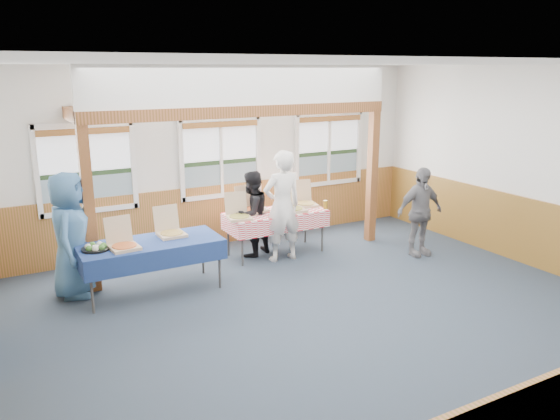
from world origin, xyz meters
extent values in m
plane|color=#24303B|center=(0.00, 0.00, 0.00)|extent=(8.00, 8.00, 0.00)
plane|color=white|center=(0.00, 0.00, 3.20)|extent=(8.00, 8.00, 0.00)
plane|color=silver|center=(0.00, 3.50, 1.60)|extent=(8.00, 0.00, 8.00)
plane|color=silver|center=(4.00, 0.00, 1.60)|extent=(0.00, 8.00, 8.00)
cube|color=brown|center=(0.00, 3.48, 0.55)|extent=(7.98, 0.05, 1.10)
cube|color=brown|center=(3.98, 0.00, 0.55)|extent=(0.05, 6.98, 1.10)
cube|color=white|center=(-2.30, 3.44, 0.91)|extent=(1.52, 0.05, 0.08)
cube|color=white|center=(-2.30, 3.44, 2.29)|extent=(1.52, 0.05, 0.08)
cube|color=white|center=(-3.04, 3.44, 1.60)|extent=(0.08, 0.05, 1.46)
cube|color=white|center=(-1.56, 3.44, 1.60)|extent=(0.08, 0.05, 1.46)
cube|color=white|center=(-2.30, 3.44, 1.60)|extent=(0.05, 0.05, 1.30)
cube|color=slate|center=(-2.30, 3.48, 1.21)|extent=(1.40, 0.02, 0.52)
cube|color=#1F371B|center=(-2.30, 3.48, 1.51)|extent=(1.40, 0.02, 0.08)
cube|color=white|center=(-2.30, 3.48, 1.90)|extent=(1.40, 0.02, 0.70)
cube|color=brown|center=(-2.30, 3.42, 2.19)|extent=(1.40, 0.07, 0.10)
cube|color=white|center=(0.00, 3.44, 0.91)|extent=(1.52, 0.05, 0.08)
cube|color=white|center=(0.00, 3.44, 2.29)|extent=(1.52, 0.05, 0.08)
cube|color=white|center=(-0.74, 3.44, 1.60)|extent=(0.08, 0.05, 1.46)
cube|color=white|center=(0.74, 3.44, 1.60)|extent=(0.08, 0.05, 1.46)
cube|color=white|center=(0.00, 3.44, 1.60)|extent=(0.05, 0.05, 1.30)
cube|color=slate|center=(0.00, 3.48, 1.21)|extent=(1.40, 0.02, 0.52)
cube|color=#1F371B|center=(0.00, 3.48, 1.51)|extent=(1.40, 0.02, 0.08)
cube|color=white|center=(0.00, 3.48, 1.90)|extent=(1.40, 0.02, 0.70)
cube|color=brown|center=(0.00, 3.42, 2.19)|extent=(1.40, 0.07, 0.10)
cube|color=white|center=(2.30, 3.44, 0.91)|extent=(1.52, 0.05, 0.08)
cube|color=white|center=(2.30, 3.44, 2.29)|extent=(1.52, 0.05, 0.08)
cube|color=white|center=(1.56, 3.44, 1.60)|extent=(0.08, 0.05, 1.46)
cube|color=white|center=(3.04, 3.44, 1.60)|extent=(0.08, 0.05, 1.46)
cube|color=white|center=(2.30, 3.44, 1.60)|extent=(0.05, 0.05, 1.30)
cube|color=slate|center=(2.30, 3.48, 1.21)|extent=(1.40, 0.02, 0.52)
cube|color=#1F371B|center=(2.30, 3.48, 1.51)|extent=(1.40, 0.02, 0.08)
cube|color=white|center=(2.30, 3.48, 1.90)|extent=(1.40, 0.02, 0.70)
cube|color=brown|center=(2.30, 3.42, 2.19)|extent=(1.40, 0.07, 0.10)
cube|color=#5C3614|center=(-2.50, 2.30, 1.20)|extent=(0.15, 0.15, 2.40)
cube|color=#5C3614|center=(2.50, 2.30, 1.20)|extent=(0.15, 0.15, 2.40)
cube|color=#5C3614|center=(0.00, 2.30, 2.49)|extent=(5.15, 0.18, 0.18)
cylinder|color=#363636|center=(-2.68, 1.49, 0.36)|extent=(0.04, 0.04, 0.73)
cylinder|color=#363636|center=(-2.68, 2.17, 0.36)|extent=(0.04, 0.04, 0.73)
cylinder|color=#363636|center=(-0.88, 1.49, 0.36)|extent=(0.04, 0.04, 0.73)
cylinder|color=#363636|center=(-0.88, 2.17, 0.36)|extent=(0.04, 0.04, 0.73)
cube|color=#363636|center=(-1.78, 1.83, 0.73)|extent=(2.01, 1.04, 0.03)
cube|color=navy|center=(-1.78, 1.83, 0.75)|extent=(2.08, 1.11, 0.01)
cube|color=navy|center=(-1.78, 1.40, 0.61)|extent=(1.97, 0.27, 0.28)
cube|color=navy|center=(-1.78, 2.26, 0.61)|extent=(1.97, 0.27, 0.28)
cylinder|color=#363636|center=(-0.20, 2.17, 0.36)|extent=(0.04, 0.04, 0.73)
cylinder|color=#363636|center=(-0.20, 2.75, 0.36)|extent=(0.04, 0.04, 0.73)
cylinder|color=#363636|center=(1.35, 2.17, 0.36)|extent=(0.04, 0.04, 0.73)
cylinder|color=#363636|center=(1.35, 2.75, 0.36)|extent=(0.04, 0.04, 0.73)
cube|color=#363636|center=(0.58, 2.46, 0.73)|extent=(1.72, 0.83, 0.03)
cube|color=red|center=(0.58, 2.46, 0.75)|extent=(1.78, 0.89, 0.01)
cube|color=red|center=(0.58, 2.08, 0.61)|extent=(1.72, 0.15, 0.28)
cube|color=red|center=(0.58, 2.84, 0.61)|extent=(1.72, 0.15, 0.28)
cube|color=tan|center=(-2.18, 1.68, 0.78)|extent=(0.40, 0.40, 0.04)
cylinder|color=orange|center=(-2.18, 1.68, 0.81)|extent=(0.35, 0.35, 0.01)
cube|color=tan|center=(-2.20, 1.90, 0.98)|extent=(0.38, 0.12, 0.37)
cube|color=tan|center=(-1.43, 1.95, 0.78)|extent=(0.38, 0.38, 0.04)
cylinder|color=#CEBA5F|center=(-1.43, 1.95, 0.81)|extent=(0.34, 0.34, 0.01)
cube|color=tan|center=(-1.43, 2.18, 0.98)|extent=(0.38, 0.10, 0.37)
cube|color=tan|center=(-0.17, 2.32, 0.78)|extent=(0.43, 0.43, 0.04)
cylinder|color=#C2863C|center=(-0.17, 2.32, 0.81)|extent=(0.37, 0.37, 0.01)
cube|color=tan|center=(-0.14, 2.54, 0.98)|extent=(0.38, 0.15, 0.36)
cube|color=tan|center=(0.23, 2.61, 0.78)|extent=(0.47, 0.47, 0.04)
cylinder|color=orange|center=(0.23, 2.61, 0.81)|extent=(0.41, 0.41, 0.01)
cube|color=tan|center=(0.17, 2.84, 1.00)|extent=(0.41, 0.18, 0.39)
cube|color=tan|center=(0.83, 2.34, 0.78)|extent=(0.45, 0.45, 0.05)
cylinder|color=#C2863C|center=(0.83, 2.34, 0.81)|extent=(0.40, 0.40, 0.01)
cube|color=tan|center=(0.84, 2.60, 1.01)|extent=(0.43, 0.13, 0.42)
cube|color=tan|center=(1.23, 2.56, 0.78)|extent=(0.46, 0.46, 0.04)
cylinder|color=#CEBA5F|center=(1.23, 2.56, 0.81)|extent=(0.40, 0.40, 0.01)
cube|color=tan|center=(1.27, 2.79, 0.99)|extent=(0.40, 0.17, 0.38)
cylinder|color=black|center=(-2.53, 1.83, 0.77)|extent=(0.38, 0.38, 0.03)
cylinder|color=white|center=(-2.53, 1.83, 0.80)|extent=(0.09, 0.09, 0.04)
sphere|color=#40752C|center=(-2.42, 1.83, 0.80)|extent=(0.09, 0.09, 0.09)
sphere|color=beige|center=(-2.46, 1.91, 0.80)|extent=(0.09, 0.09, 0.09)
sphere|color=#40752C|center=(-2.55, 1.93, 0.80)|extent=(0.09, 0.09, 0.09)
sphere|color=beige|center=(-2.62, 1.88, 0.80)|extent=(0.09, 0.09, 0.09)
sphere|color=#40752C|center=(-2.62, 1.79, 0.80)|extent=(0.09, 0.09, 0.09)
sphere|color=beige|center=(-2.55, 1.73, 0.80)|extent=(0.09, 0.09, 0.09)
sphere|color=#40752C|center=(-2.46, 1.75, 0.80)|extent=(0.09, 0.09, 0.09)
cylinder|color=olive|center=(1.43, 2.21, 0.83)|extent=(0.07, 0.07, 0.15)
imported|color=white|center=(0.52, 2.13, 0.93)|extent=(0.69, 0.45, 1.87)
imported|color=black|center=(0.18, 2.59, 0.74)|extent=(0.88, 0.80, 1.47)
imported|color=#3B6795|center=(-2.79, 2.24, 0.89)|extent=(0.83, 1.01, 1.79)
imported|color=slate|center=(2.71, 1.22, 0.77)|extent=(0.92, 0.43, 1.54)
camera|label=1|loc=(-3.69, -5.52, 3.15)|focal=35.00mm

